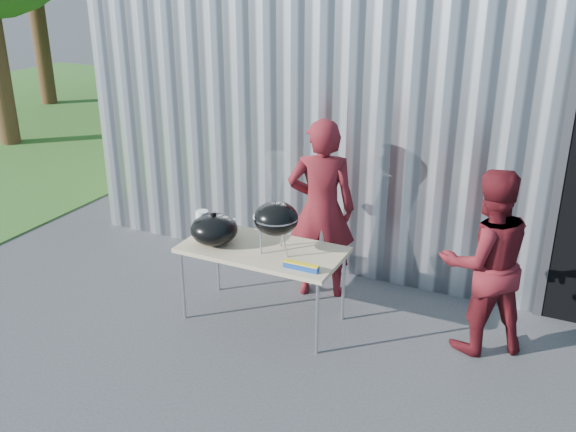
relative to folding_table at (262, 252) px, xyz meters
The scene contains 11 objects.
ground 0.90m from the folding_table, 55.74° to the right, with size 80.00×80.00×0.00m, color #38383A.
building 4.39m from the folding_table, 73.41° to the left, with size 8.20×6.20×3.10m.
grass_patch 10.33m from the folding_table, 147.47° to the left, with size 10.00×12.00×0.02m, color #2D591E.
folding_table is the anchor object (origin of this frame).
kettle_grill 0.49m from the folding_table, ahead, with size 0.41×0.41×0.93m.
grill_lid 0.50m from the folding_table, 167.49° to the right, with size 0.44×0.44×0.32m.
paper_towels 0.64m from the folding_table, behind, with size 0.12×0.12×0.28m, color white.
white_tub 0.60m from the folding_table, 157.61° to the left, with size 0.20×0.15×0.10m, color white.
foil_box 0.57m from the folding_table, 26.34° to the right, with size 0.32×0.05×0.06m.
person_cook 0.81m from the folding_table, 68.94° to the left, with size 0.67×0.44×1.84m, color maroon.
person_bystander 1.98m from the folding_table, 12.02° to the left, with size 0.81×0.63×1.66m, color maroon.
Camera 1 is at (2.21, -4.28, 3.23)m, focal length 40.00 mm.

